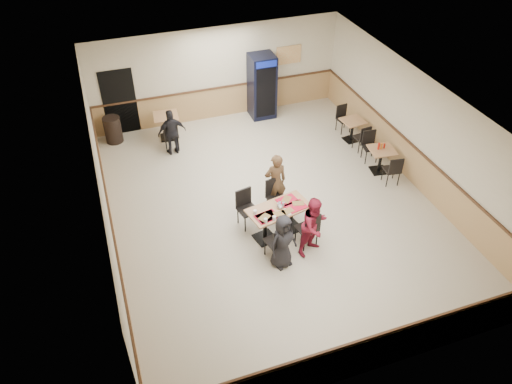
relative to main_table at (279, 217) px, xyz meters
name	(u,v)px	position (x,y,z in m)	size (l,w,h in m)	color
ground	(273,207)	(0.24, 0.97, -0.53)	(10.00, 10.00, 0.00)	beige
room_shell	(298,128)	(2.01, 3.52, 0.05)	(10.00, 10.00, 10.00)	silver
main_table	(279,217)	(0.00, 0.00, 0.00)	(1.59, 1.02, 0.79)	black
main_chairs	(277,218)	(-0.05, -0.01, -0.03)	(1.63, 1.96, 1.00)	black
diner_woman_left	(283,241)	(-0.29, -0.97, 0.16)	(0.67, 0.44, 1.38)	black
diner_woman_right	(314,226)	(0.54, -0.81, 0.23)	(0.73, 0.57, 1.51)	maroon
diner_man_opposite	(275,182)	(0.29, 0.97, 0.27)	(0.58, 0.38, 1.59)	brown
lone_diner	(172,132)	(-1.64, 4.28, 0.18)	(0.83, 0.35, 1.42)	black
tabletop_clutter	(279,210)	(-0.02, -0.08, 0.29)	(1.32, 0.83, 0.12)	red
side_table_near	(381,157)	(3.62, 1.46, -0.04)	(0.76, 0.76, 0.72)	black
side_table_near_chair_south	(392,169)	(3.62, 0.88, -0.07)	(0.42, 0.42, 0.92)	black
side_table_near_chair_north	(370,147)	(3.62, 2.04, -0.07)	(0.42, 0.42, 0.92)	black
side_table_far	(352,127)	(3.66, 3.18, -0.07)	(0.71, 0.71, 0.69)	black
side_table_far_chair_south	(361,137)	(3.66, 2.63, -0.09)	(0.40, 0.40, 0.87)	black
side_table_far_chair_north	(344,119)	(3.66, 3.74, -0.09)	(0.40, 0.40, 0.87)	black
condiment_caddy	(381,146)	(3.59, 1.51, 0.29)	(0.23, 0.06, 0.20)	#B71C0D
back_table	(167,123)	(-1.64, 5.17, 0.00)	(0.81, 0.81, 0.79)	black
back_table_chair_lone	(171,134)	(-1.64, 4.54, -0.03)	(0.46, 0.46, 1.00)	black
pepsi_cooler	(262,86)	(1.59, 5.57, 0.52)	(0.79, 0.80, 2.08)	black
trash_bin	(113,130)	(-3.23, 5.52, -0.12)	(0.52, 0.52, 0.81)	black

